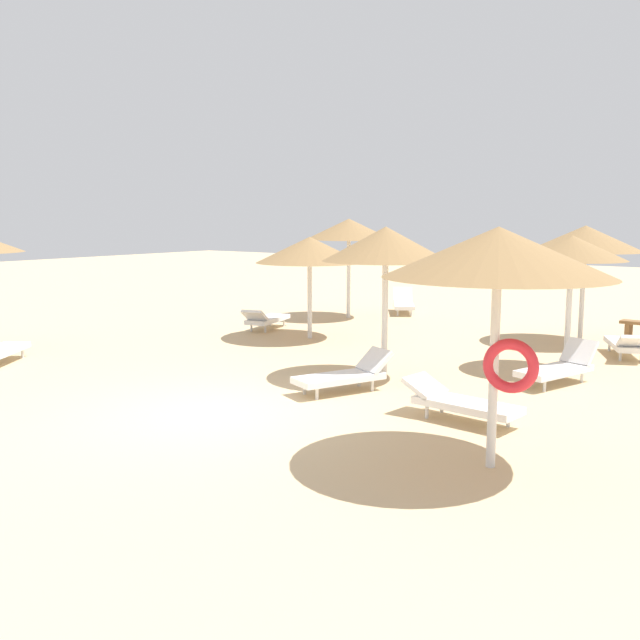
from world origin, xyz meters
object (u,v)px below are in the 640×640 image
object	(u,v)px
lounger_3	(404,303)
lounger_6	(459,402)
lounger_1	(266,319)
parasol_6	(498,254)
parasol_1	(310,250)
parasol_5	(572,249)
parasol_2	(585,239)
parasol_3	(349,229)
lounger_4	(345,375)
lounger_5	(559,367)
lounger_2	(627,344)
parasol_4	(386,244)

from	to	relation	value
lounger_3	lounger_6	distance (m)	12.67
lounger_3	lounger_1	bearing A→B (deg)	-105.06
lounger_6	parasol_6	bearing A→B (deg)	-53.74
parasol_1	parasol_5	world-z (taller)	parasol_5
parasol_2	lounger_6	world-z (taller)	parasol_2
parasol_3	lounger_3	size ratio (longest dim) A/B	1.65
parasol_6	lounger_3	distance (m)	14.95
parasol_2	lounger_3	size ratio (longest dim) A/B	1.57
parasol_6	lounger_4	size ratio (longest dim) A/B	1.56
parasol_3	parasol_6	bearing A→B (deg)	-48.46
parasol_1	lounger_5	bearing A→B (deg)	-10.83
parasol_3	lounger_4	xyz separation A→B (m)	(5.35, -8.09, -2.49)
parasol_5	parasol_6	world-z (taller)	parasol_6
parasol_2	lounger_2	size ratio (longest dim) A/B	1.50
parasol_6	lounger_2	size ratio (longest dim) A/B	1.55
parasol_3	parasol_6	size ratio (longest dim) A/B	1.01
lounger_4	lounger_6	world-z (taller)	lounger_4
parasol_4	lounger_4	xyz separation A→B (m)	(-0.01, -1.37, -2.36)
lounger_1	lounger_4	xyz separation A→B (m)	(5.91, -4.68, 0.01)
lounger_1	parasol_4	bearing A→B (deg)	-29.19
parasol_1	parasol_6	xyz separation A→B (m)	(7.79, -6.47, 0.41)
lounger_3	lounger_6	xyz separation A→B (m)	(6.97, -10.58, -0.02)
parasol_4	lounger_5	xyz separation A→B (m)	(2.98, 1.58, -2.35)
parasol_1	parasol_6	bearing A→B (deg)	-39.70
lounger_4	lounger_5	size ratio (longest dim) A/B	1.02
parasol_2	parasol_5	bearing A→B (deg)	-78.28
lounger_5	lounger_1	bearing A→B (deg)	169.00
parasol_5	lounger_3	distance (m)	9.56
parasol_1	lounger_3	size ratio (longest dim) A/B	1.49
parasol_3	lounger_5	xyz separation A→B (m)	(8.34, -5.15, -2.48)
lounger_1	parasol_1	bearing A→B (deg)	-11.66
parasol_5	lounger_3	xyz separation A→B (m)	(-7.21, 5.88, -2.24)
parasol_2	lounger_6	bearing A→B (deg)	-86.50
lounger_3	lounger_6	world-z (taller)	lounger_3
lounger_5	parasol_1	bearing A→B (deg)	169.17
parasol_5	lounger_2	xyz separation A→B (m)	(0.67, 2.28, -2.25)
lounger_3	lounger_5	world-z (taller)	lounger_5
parasol_6	lounger_5	distance (m)	5.72
parasol_5	lounger_3	size ratio (longest dim) A/B	1.49
parasol_5	parasol_4	bearing A→B (deg)	-133.96
parasol_5	lounger_3	world-z (taller)	parasol_5
lounger_6	parasol_3	bearing A→B (deg)	132.48
parasol_3	parasol_5	size ratio (longest dim) A/B	1.11
parasol_6	lounger_6	world-z (taller)	parasol_6
parasol_6	lounger_6	bearing A→B (deg)	126.26
parasol_2	parasol_6	distance (m)	10.10
parasol_1	parasol_6	distance (m)	10.14
parasol_1	parasol_4	size ratio (longest dim) A/B	0.94
lounger_2	lounger_4	size ratio (longest dim) A/B	1.01
parasol_1	parasol_4	xyz separation A→B (m)	(4.05, -2.92, 0.33)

